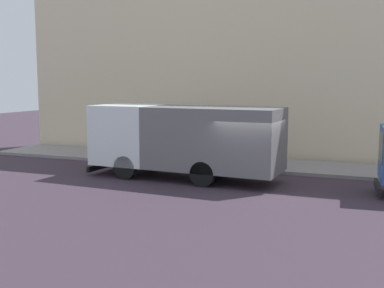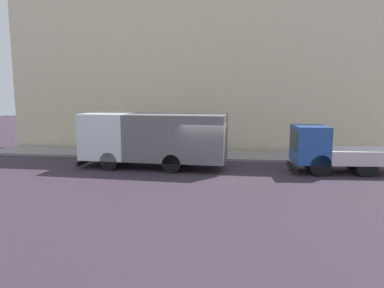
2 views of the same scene
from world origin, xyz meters
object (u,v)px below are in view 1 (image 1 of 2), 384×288
Objects in this scene: pedestrian_standing at (116,136)px; street_sign_post at (235,137)px; pedestrian_walking at (144,141)px; pedestrian_third at (126,139)px; large_utility_truck at (184,138)px.

pedestrian_standing is 7.49m from street_sign_post.
pedestrian_third is (-0.34, 0.81, 0.09)m from pedestrian_walking.
street_sign_post is (-1.87, -7.24, 0.46)m from pedestrian_standing.
pedestrian_standing reaches higher than pedestrian_walking.
large_utility_truck reaches higher than pedestrian_standing.
pedestrian_walking is at bearing 79.51° from street_sign_post.
street_sign_post is (2.71, -1.34, -0.21)m from large_utility_truck.
large_utility_truck is 5.25m from pedestrian_walking.
street_sign_post is at bearing 106.08° from pedestrian_walking.
large_utility_truck is at bearing 153.72° from street_sign_post.
pedestrian_walking is at bearing 48.18° from large_utility_truck.
pedestrian_third reaches higher than pedestrian_standing.
street_sign_post is at bearing 169.19° from pedestrian_standing.
pedestrian_walking is (3.65, 3.71, -0.70)m from large_utility_truck.
street_sign_post is (-0.94, -5.05, 0.50)m from pedestrian_walking.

